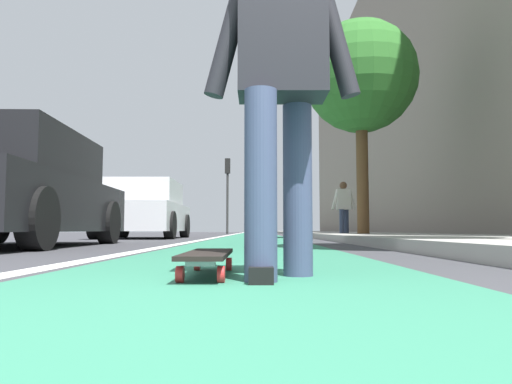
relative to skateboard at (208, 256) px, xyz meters
name	(u,v)px	position (x,y,z in m)	size (l,w,h in m)	color
ground_plane	(253,240)	(8.50, -0.13, -0.09)	(80.00, 80.00, 0.00)	#38383D
bike_lane_paint	(256,234)	(22.50, -0.13, -0.09)	(56.00, 1.91, 0.00)	#2D7256
lane_stripe_white	(230,235)	(18.50, 0.98, -0.09)	(52.00, 0.16, 0.01)	silver
sidewalk_curb	(335,234)	(16.50, -3.27, -0.03)	(52.00, 3.20, 0.13)	#9E9B93
building_facade	(384,101)	(20.50, -6.36, 6.34)	(40.00, 1.20, 12.87)	gray
skateboard	(208,256)	(0.00, 0.00, 0.00)	(0.84, 0.21, 0.11)	red
skater_person	(281,73)	(-0.15, -0.35, 0.84)	(0.46, 0.72, 1.64)	#384260
parked_car_near	(11,191)	(3.97, 2.99, 0.63)	(4.34, 2.12, 1.50)	black
parked_car_mid	(144,211)	(10.34, 2.75, 0.63)	(4.02, 2.04, 1.49)	silver
traffic_light	(228,182)	(23.28, 1.38, 2.71)	(0.33, 0.28, 4.04)	#2D2D2D
street_tree_mid	(361,78)	(9.69, -2.87, 4.00)	(2.87, 2.87, 5.56)	brown
pedestrian_distant	(344,206)	(11.29, -2.67, 0.81)	(0.45, 0.69, 1.59)	#384260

